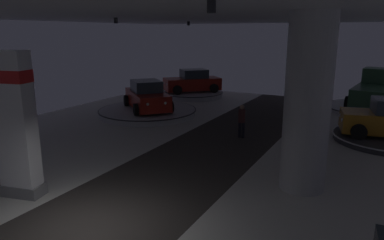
# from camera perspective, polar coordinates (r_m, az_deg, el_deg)

# --- Properties ---
(ground) EXTENTS (24.00, 44.00, 0.06)m
(ground) POSITION_cam_1_polar(r_m,az_deg,el_deg) (9.86, -16.53, -16.80)
(ground) COLOR silver
(ceiling_with_spotlights) EXTENTS (24.00, 44.00, 0.39)m
(ceiling_with_spotlights) POSITION_cam_1_polar(r_m,az_deg,el_deg) (8.57, -19.19, 17.42)
(ceiling_with_spotlights) COLOR silver
(column_right) EXTENTS (1.40, 1.40, 5.50)m
(column_right) POSITION_cam_1_polar(r_m,az_deg,el_deg) (11.58, 17.72, 2.44)
(column_right) COLOR #ADADB2
(column_right) RESTS_ON ground
(brand_sign_pylon) EXTENTS (1.38, 0.91, 4.39)m
(brand_sign_pylon) POSITION_cam_1_polar(r_m,az_deg,el_deg) (11.82, -26.03, -0.51)
(brand_sign_pylon) COLOR slate
(brand_sign_pylon) RESTS_ON ground
(display_platform_far_left) EXTENTS (5.83, 5.83, 0.36)m
(display_platform_far_left) POSITION_cam_1_polar(r_m,az_deg,el_deg) (21.87, -6.99, 1.28)
(display_platform_far_left) COLOR #B7B7BC
(display_platform_far_left) RESTS_ON ground
(display_car_far_left) EXTENTS (4.34, 4.12, 1.71)m
(display_car_far_left) POSITION_cam_1_polar(r_m,az_deg,el_deg) (21.72, -7.08, 3.69)
(display_car_far_left) COLOR maroon
(display_car_far_left) RESTS_ON display_platform_far_left
(display_platform_deep_right) EXTENTS (5.68, 5.68, 0.24)m
(display_platform_deep_right) POSITION_cam_1_polar(r_m,az_deg,el_deg) (25.70, 26.53, 1.65)
(display_platform_deep_right) COLOR silver
(display_platform_deep_right) RESTS_ON ground
(pickup_truck_deep_right) EXTENTS (3.05, 5.48, 2.30)m
(pickup_truck_deep_right) POSITION_cam_1_polar(r_m,az_deg,el_deg) (25.84, 26.86, 4.02)
(pickup_truck_deep_right) COLOR #2D5638
(pickup_truck_deep_right) RESTS_ON display_platform_deep_right
(display_platform_deep_left) EXTENTS (4.74, 4.74, 0.38)m
(display_platform_deep_left) POSITION_cam_1_polar(r_m,az_deg,el_deg) (27.99, 0.02, 4.14)
(display_platform_deep_left) COLOR #B7B7BC
(display_platform_deep_left) RESTS_ON ground
(display_car_deep_left) EXTENTS (4.24, 4.24, 1.71)m
(display_car_deep_left) POSITION_cam_1_polar(r_m,az_deg,el_deg) (27.86, 0.08, 6.04)
(display_car_deep_left) COLOR maroon
(display_car_deep_left) RESTS_ON display_platform_deep_left
(visitor_walking_near) EXTENTS (0.32, 0.32, 1.59)m
(visitor_walking_near) POSITION_cam_1_polar(r_m,az_deg,el_deg) (17.09, 7.83, 0.15)
(visitor_walking_near) COLOR black
(visitor_walking_near) RESTS_ON ground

